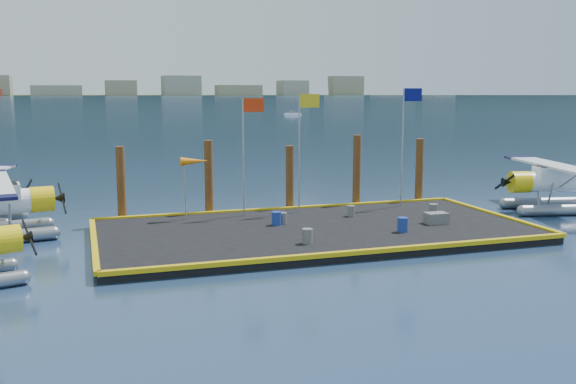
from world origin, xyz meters
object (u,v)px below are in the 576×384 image
at_px(drum_2, 351,211).
at_px(drum_5, 276,218).
at_px(drum_3, 307,236).
at_px(windsock, 194,163).
at_px(flagpole_blue, 406,129).
at_px(drum_0, 283,218).
at_px(flagpole_yellow, 303,134).
at_px(piling_4, 419,173).
at_px(crate, 436,218).
at_px(piling_1, 209,180).
at_px(drum_1, 403,225).
at_px(seaplane_d, 562,185).
at_px(piling_0, 121,186).
at_px(piling_2, 290,180).
at_px(drum_4, 433,210).
at_px(piling_3, 357,173).
at_px(flagpole_red, 247,138).

relative_size(drum_2, drum_5, 0.86).
bearing_deg(drum_2, drum_3, -130.06).
bearing_deg(windsock, drum_3, -62.13).
bearing_deg(drum_5, flagpole_blue, 18.53).
height_order(drum_0, windsock, windsock).
bearing_deg(flagpole_yellow, drum_0, -126.44).
height_order(drum_5, piling_4, piling_4).
bearing_deg(drum_2, drum_5, -168.15).
relative_size(drum_2, crate, 0.52).
height_order(drum_5, piling_1, piling_1).
distance_m(drum_1, drum_5, 5.98).
height_order(seaplane_d, piling_1, piling_1).
height_order(drum_0, drum_5, drum_5).
xyz_separation_m(drum_0, piling_0, (-7.29, 4.18, 1.33)).
distance_m(drum_0, piling_0, 8.51).
distance_m(seaplane_d, drum_0, 16.57).
height_order(drum_2, drum_5, drum_5).
xyz_separation_m(drum_0, piling_4, (9.71, 4.18, 1.33)).
bearing_deg(crate, piling_1, 147.07).
bearing_deg(drum_1, drum_3, -170.96).
relative_size(crate, windsock, 0.34).
bearing_deg(piling_0, piling_2, 0.00).
bearing_deg(piling_4, drum_4, -110.78).
distance_m(drum_0, flagpole_blue, 9.23).
distance_m(drum_5, piling_0, 8.28).
xyz_separation_m(drum_2, flagpole_blue, (4.02, 1.88, 4.01)).
xyz_separation_m(windsock, piling_0, (-3.47, 1.60, -1.23)).
height_order(seaplane_d, drum_1, seaplane_d).
relative_size(piling_2, piling_3, 0.88).
relative_size(drum_1, drum_4, 1.05).
bearing_deg(drum_0, seaplane_d, 0.80).
height_order(piling_2, piling_4, piling_4).
distance_m(piling_0, piling_2, 9.00).
xyz_separation_m(flagpole_red, flagpole_yellow, (3.00, 0.00, 0.12)).
bearing_deg(piling_3, windsock, -170.47).
bearing_deg(piling_0, drum_2, -17.31).
relative_size(flagpole_red, windsock, 1.92).
distance_m(flagpole_red, piling_0, 6.84).
bearing_deg(drum_4, drum_5, 177.42).
bearing_deg(piling_1, windsock, -122.66).
bearing_deg(drum_2, flagpole_blue, 25.10).
bearing_deg(flagpole_blue, drum_5, -161.47).
bearing_deg(crate, drum_0, 162.62).
xyz_separation_m(seaplane_d, piling_3, (-10.84, 3.95, 0.61)).
height_order(seaplane_d, flagpole_blue, flagpole_blue).
distance_m(crate, windsock, 12.20).
distance_m(drum_3, piling_1, 8.87).
relative_size(drum_5, flagpole_red, 0.11).
relative_size(drum_1, drum_5, 1.04).
bearing_deg(crate, windsock, 156.24).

